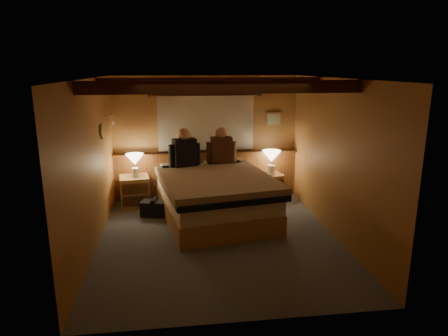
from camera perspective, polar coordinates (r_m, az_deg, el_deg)
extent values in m
plane|color=#4F565E|center=(6.23, -0.80, -9.97)|extent=(4.20, 4.20, 0.00)
plane|color=#DAAD52|center=(5.69, -0.89, 12.68)|extent=(4.20, 4.20, 0.00)
plane|color=#B2783F|center=(7.89, -2.60, 4.33)|extent=(3.60, 0.00, 3.60)
plane|color=#B2783F|center=(5.92, -18.42, 0.27)|extent=(0.00, 4.20, 4.20)
plane|color=#B2783F|center=(6.30, 15.64, 1.29)|extent=(0.00, 4.20, 4.20)
plane|color=#B2783F|center=(3.85, 2.78, -6.36)|extent=(3.60, 0.00, 3.60)
cube|color=brown|center=(8.00, -2.51, -1.04)|extent=(3.60, 0.12, 0.90)
cube|color=brown|center=(7.83, -2.51, 2.16)|extent=(3.60, 0.22, 0.04)
cylinder|color=#432310|center=(7.71, -2.62, 10.47)|extent=(2.10, 0.05, 0.05)
sphere|color=#432310|center=(7.69, -10.57, 10.24)|extent=(0.08, 0.08, 0.08)
sphere|color=#432310|center=(7.87, 5.15, 10.50)|extent=(0.08, 0.08, 0.08)
cube|color=silver|center=(7.78, -2.58, 6.42)|extent=(1.85, 0.08, 1.05)
cube|color=#432310|center=(5.09, -0.09, 11.49)|extent=(3.60, 0.15, 0.16)
cube|color=#432310|center=(6.58, -1.80, 12.10)|extent=(3.60, 0.15, 0.16)
cylinder|color=white|center=(7.37, -16.03, 7.42)|extent=(0.03, 0.55, 0.03)
torus|color=white|center=(7.23, -15.89, 6.35)|extent=(0.01, 0.21, 0.21)
torus|color=white|center=(7.46, -15.65, 6.59)|extent=(0.01, 0.21, 0.21)
cube|color=tan|center=(8.04, 7.08, 6.95)|extent=(0.30, 0.03, 0.25)
cube|color=beige|center=(8.03, 7.10, 6.94)|extent=(0.24, 0.01, 0.19)
cube|color=tan|center=(6.97, -1.36, -5.81)|extent=(2.04, 2.49, 0.34)
cube|color=white|center=(6.87, -1.37, -3.44)|extent=(1.99, 2.45, 0.27)
cube|color=black|center=(6.56, -0.71, -2.76)|extent=(2.02, 2.06, 0.09)
cube|color=#D59297|center=(6.67, -1.07, -1.77)|extent=(2.10, 2.29, 0.13)
cube|color=white|center=(7.53, -6.33, -0.17)|extent=(0.73, 0.49, 0.18)
cube|color=white|center=(7.73, -0.15, 0.29)|extent=(0.73, 0.49, 0.18)
cube|color=tan|center=(7.68, -12.63, -3.27)|extent=(0.59, 0.54, 0.58)
cube|color=brown|center=(7.43, -12.58, -2.93)|extent=(0.47, 0.09, 0.20)
cube|color=brown|center=(7.50, -12.48, -4.62)|extent=(0.47, 0.09, 0.20)
cylinder|color=white|center=(7.43, -12.58, -2.93)|extent=(0.03, 0.03, 0.03)
cylinder|color=white|center=(7.50, -12.48, -4.62)|extent=(0.03, 0.03, 0.03)
cube|color=tan|center=(7.99, 6.53, -2.60)|extent=(0.54, 0.50, 0.51)
cube|color=brown|center=(7.79, 7.18, -2.27)|extent=(0.41, 0.11, 0.18)
cube|color=brown|center=(7.85, 7.13, -3.69)|extent=(0.41, 0.11, 0.18)
cylinder|color=white|center=(7.79, 7.18, -2.27)|extent=(0.04, 0.04, 0.03)
cylinder|color=white|center=(7.85, 7.13, -3.69)|extent=(0.04, 0.04, 0.03)
cylinder|color=silver|center=(7.57, -12.54, -0.60)|extent=(0.13, 0.13, 0.16)
cylinder|color=white|center=(7.54, -12.58, 0.20)|extent=(0.02, 0.02, 0.09)
cone|color=#FFECC6|center=(7.51, -12.64, 1.22)|extent=(0.33, 0.33, 0.20)
cylinder|color=silver|center=(7.88, 6.74, -0.24)|extent=(0.14, 0.14, 0.18)
cylinder|color=white|center=(7.86, 6.77, 0.61)|extent=(0.02, 0.02, 0.10)
cone|color=#FFECC6|center=(7.82, 6.80, 1.68)|extent=(0.36, 0.36, 0.22)
cube|color=black|center=(7.36, -5.66, 2.11)|extent=(0.46, 0.34, 0.54)
cylinder|color=black|center=(7.30, -7.41, 1.61)|extent=(0.13, 0.13, 0.43)
cylinder|color=black|center=(7.45, -3.92, 1.95)|extent=(0.13, 0.13, 0.43)
sphere|color=tan|center=(7.30, -5.72, 4.76)|extent=(0.24, 0.24, 0.24)
cube|color=#462A1C|center=(7.61, -0.37, 2.50)|extent=(0.40, 0.25, 0.52)
cylinder|color=#462A1C|center=(7.58, -2.08, 2.13)|extent=(0.12, 0.12, 0.42)
cylinder|color=#462A1C|center=(7.66, 1.31, 2.26)|extent=(0.12, 0.12, 0.42)
sphere|color=tan|center=(7.55, -0.38, 4.97)|extent=(0.23, 0.23, 0.23)
cube|color=black|center=(7.18, -9.92, -5.68)|extent=(0.50, 0.36, 0.27)
cylinder|color=black|center=(7.13, -9.97, -4.52)|extent=(0.13, 0.28, 0.07)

